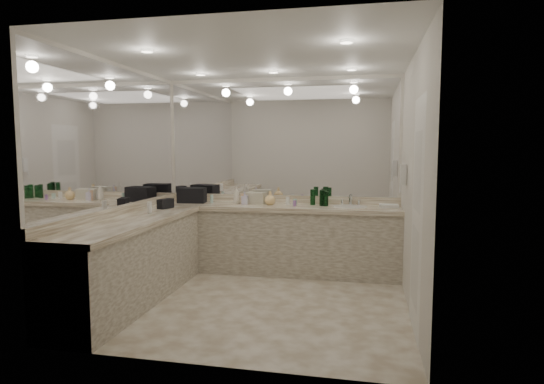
% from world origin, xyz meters
% --- Properties ---
extents(floor, '(3.20, 3.20, 0.00)m').
position_xyz_m(floor, '(0.00, 0.00, 0.00)').
color(floor, beige).
rests_on(floor, ground).
extents(ceiling, '(3.20, 3.20, 0.00)m').
position_xyz_m(ceiling, '(0.00, 0.00, 2.60)').
color(ceiling, white).
rests_on(ceiling, floor).
extents(wall_back, '(3.20, 0.02, 2.60)m').
position_xyz_m(wall_back, '(0.00, 1.50, 1.30)').
color(wall_back, beige).
rests_on(wall_back, floor).
extents(wall_left, '(0.02, 3.00, 2.60)m').
position_xyz_m(wall_left, '(-1.60, 0.00, 1.30)').
color(wall_left, beige).
rests_on(wall_left, floor).
extents(wall_right, '(0.02, 3.00, 2.60)m').
position_xyz_m(wall_right, '(1.60, 0.00, 1.30)').
color(wall_right, beige).
rests_on(wall_right, floor).
extents(vanity_back_base, '(3.20, 0.60, 0.84)m').
position_xyz_m(vanity_back_base, '(0.00, 1.20, 0.42)').
color(vanity_back_base, beige).
rests_on(vanity_back_base, floor).
extents(vanity_back_top, '(3.20, 0.64, 0.06)m').
position_xyz_m(vanity_back_top, '(0.00, 1.19, 0.87)').
color(vanity_back_top, white).
rests_on(vanity_back_top, vanity_back_base).
extents(vanity_left_base, '(0.60, 2.40, 0.84)m').
position_xyz_m(vanity_left_base, '(-1.30, -0.30, 0.42)').
color(vanity_left_base, beige).
rests_on(vanity_left_base, floor).
extents(vanity_left_top, '(0.64, 2.42, 0.06)m').
position_xyz_m(vanity_left_top, '(-1.29, -0.30, 0.87)').
color(vanity_left_top, white).
rests_on(vanity_left_top, vanity_left_base).
extents(backsplash_back, '(3.20, 0.04, 0.10)m').
position_xyz_m(backsplash_back, '(0.00, 1.48, 0.95)').
color(backsplash_back, white).
rests_on(backsplash_back, vanity_back_top).
extents(backsplash_left, '(0.04, 3.00, 0.10)m').
position_xyz_m(backsplash_left, '(-1.58, 0.00, 0.95)').
color(backsplash_left, white).
rests_on(backsplash_left, vanity_left_top).
extents(mirror_back, '(3.12, 0.01, 1.55)m').
position_xyz_m(mirror_back, '(0.00, 1.49, 1.77)').
color(mirror_back, white).
rests_on(mirror_back, wall_back).
extents(mirror_left, '(0.01, 2.92, 1.55)m').
position_xyz_m(mirror_left, '(-1.59, 0.00, 1.77)').
color(mirror_left, white).
rests_on(mirror_left, wall_left).
extents(sink, '(0.44, 0.44, 0.03)m').
position_xyz_m(sink, '(0.95, 1.20, 0.90)').
color(sink, white).
rests_on(sink, vanity_back_top).
extents(faucet, '(0.24, 0.16, 0.14)m').
position_xyz_m(faucet, '(0.95, 1.41, 0.97)').
color(faucet, silver).
rests_on(faucet, vanity_back_top).
extents(wall_phone, '(0.06, 0.10, 0.24)m').
position_xyz_m(wall_phone, '(1.56, 0.70, 1.35)').
color(wall_phone, white).
rests_on(wall_phone, wall_right).
extents(door, '(0.02, 0.82, 2.10)m').
position_xyz_m(door, '(1.59, -0.50, 1.05)').
color(door, white).
rests_on(door, wall_right).
extents(black_toiletry_bag, '(0.40, 0.28, 0.21)m').
position_xyz_m(black_toiletry_bag, '(-1.20, 1.22, 1.01)').
color(black_toiletry_bag, black).
rests_on(black_toiletry_bag, vanity_back_top).
extents(black_bag_spill, '(0.15, 0.24, 0.12)m').
position_xyz_m(black_bag_spill, '(-1.30, 0.58, 0.96)').
color(black_bag_spill, black).
rests_on(black_bag_spill, vanity_left_top).
extents(cream_cosmetic_case, '(0.29, 0.20, 0.16)m').
position_xyz_m(cream_cosmetic_case, '(-0.31, 1.30, 0.98)').
color(cream_cosmetic_case, beige).
rests_on(cream_cosmetic_case, vanity_back_top).
extents(hand_towel, '(0.24, 0.17, 0.04)m').
position_xyz_m(hand_towel, '(1.44, 1.25, 0.92)').
color(hand_towel, white).
rests_on(hand_towel, vanity_back_top).
extents(lotion_left, '(0.05, 0.05, 0.13)m').
position_xyz_m(lotion_left, '(-1.30, 0.15, 0.96)').
color(lotion_left, white).
rests_on(lotion_left, vanity_left_top).
extents(soap_bottle_a, '(0.12, 0.12, 0.23)m').
position_xyz_m(soap_bottle_a, '(-0.57, 1.23, 1.01)').
color(soap_bottle_a, white).
rests_on(soap_bottle_a, vanity_back_top).
extents(soap_bottle_b, '(0.08, 0.08, 0.17)m').
position_xyz_m(soap_bottle_b, '(-0.43, 1.17, 0.99)').
color(soap_bottle_b, silver).
rests_on(soap_bottle_b, vanity_back_top).
extents(soap_bottle_c, '(0.17, 0.17, 0.18)m').
position_xyz_m(soap_bottle_c, '(-0.10, 1.19, 0.99)').
color(soap_bottle_c, '#F9CF85').
rests_on(soap_bottle_c, vanity_back_top).
extents(green_bottle_0, '(0.07, 0.07, 0.21)m').
position_xyz_m(green_bottle_0, '(0.59, 1.24, 1.00)').
color(green_bottle_0, '#134C1F').
rests_on(green_bottle_0, vanity_back_top).
extents(green_bottle_1, '(0.07, 0.07, 0.19)m').
position_xyz_m(green_bottle_1, '(0.64, 1.21, 1.00)').
color(green_bottle_1, '#134C1F').
rests_on(green_bottle_1, vanity_back_top).
extents(green_bottle_2, '(0.07, 0.07, 0.19)m').
position_xyz_m(green_bottle_2, '(0.58, 1.35, 0.99)').
color(green_bottle_2, '#134C1F').
rests_on(green_bottle_2, vanity_back_top).
extents(green_bottle_3, '(0.07, 0.07, 0.21)m').
position_xyz_m(green_bottle_3, '(0.46, 1.29, 1.00)').
color(green_bottle_3, '#134C1F').
rests_on(green_bottle_3, vanity_back_top).
extents(amenity_bottle_0, '(0.04, 0.04, 0.07)m').
position_xyz_m(amenity_bottle_0, '(0.24, 1.13, 0.94)').
color(amenity_bottle_0, '#9966B2').
rests_on(amenity_bottle_0, vanity_back_top).
extents(amenity_bottle_1, '(0.06, 0.06, 0.08)m').
position_xyz_m(amenity_bottle_1, '(-0.42, 1.16, 0.94)').
color(amenity_bottle_1, white).
rests_on(amenity_bottle_1, vanity_back_top).
extents(amenity_bottle_2, '(0.05, 0.05, 0.10)m').
position_xyz_m(amenity_bottle_2, '(0.13, 1.28, 0.95)').
color(amenity_bottle_2, white).
rests_on(amenity_bottle_2, vanity_back_top).
extents(amenity_bottle_3, '(0.05, 0.05, 0.15)m').
position_xyz_m(amenity_bottle_3, '(-0.47, 1.16, 0.97)').
color(amenity_bottle_3, '#E0B28C').
rests_on(amenity_bottle_3, vanity_back_top).
extents(amenity_bottle_4, '(0.06, 0.06, 0.13)m').
position_xyz_m(amenity_bottle_4, '(-0.45, 1.33, 0.96)').
color(amenity_bottle_4, white).
rests_on(amenity_bottle_4, vanity_back_top).
extents(amenity_bottle_5, '(0.06, 0.06, 0.08)m').
position_xyz_m(amenity_bottle_5, '(0.23, 1.27, 0.94)').
color(amenity_bottle_5, silver).
rests_on(amenity_bottle_5, vanity_back_top).
extents(amenity_bottle_6, '(0.04, 0.04, 0.11)m').
position_xyz_m(amenity_bottle_6, '(-0.92, 1.24, 0.96)').
color(amenity_bottle_6, silver).
rests_on(amenity_bottle_6, vanity_back_top).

